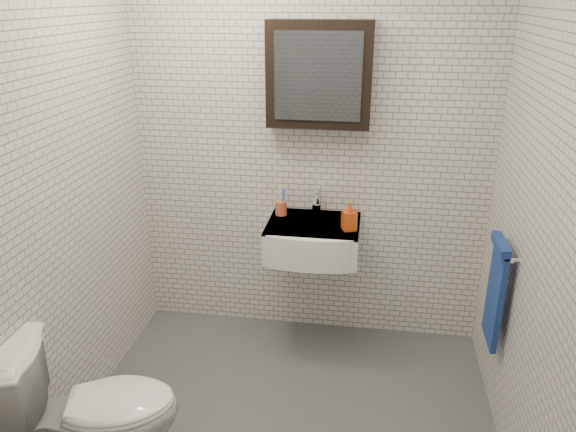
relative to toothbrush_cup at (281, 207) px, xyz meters
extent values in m
cube|color=#4C4F54|center=(0.16, -0.88, -0.89)|extent=(2.20, 2.00, 0.01)
cube|color=silver|center=(0.16, 0.12, 0.35)|extent=(2.20, 0.02, 2.50)
cube|color=silver|center=(0.16, -1.88, 0.35)|extent=(2.20, 0.02, 2.50)
cube|color=silver|center=(-0.94, -0.88, 0.35)|extent=(0.02, 2.00, 2.50)
cube|color=silver|center=(1.26, -0.88, 0.35)|extent=(0.02, 2.00, 2.50)
cube|color=white|center=(0.21, -0.10, -0.15)|extent=(0.55, 0.45, 0.20)
cylinder|color=silver|center=(0.21, -0.08, -0.06)|extent=(0.31, 0.31, 0.02)
cylinder|color=silver|center=(0.21, -0.08, -0.05)|extent=(0.04, 0.04, 0.01)
cube|color=white|center=(0.21, -0.10, -0.05)|extent=(0.55, 0.45, 0.01)
cylinder|color=silver|center=(0.21, 0.06, -0.02)|extent=(0.06, 0.06, 0.06)
cylinder|color=silver|center=(0.21, 0.06, 0.04)|extent=(0.03, 0.03, 0.08)
cylinder|color=silver|center=(0.21, 0.00, 0.07)|extent=(0.02, 0.12, 0.02)
cube|color=silver|center=(0.21, 0.09, 0.10)|extent=(0.02, 0.09, 0.01)
cube|color=black|center=(0.21, 0.05, 0.80)|extent=(0.60, 0.14, 0.60)
cube|color=#3F444C|center=(0.21, -0.03, 0.80)|extent=(0.49, 0.01, 0.49)
cylinder|color=silver|center=(1.22, -0.53, 0.05)|extent=(0.02, 0.30, 0.02)
cylinder|color=silver|center=(1.24, -0.40, 0.05)|extent=(0.04, 0.02, 0.02)
cylinder|color=silver|center=(1.24, -0.66, 0.05)|extent=(0.04, 0.02, 0.02)
cube|color=#204695|center=(1.21, -0.53, -0.22)|extent=(0.03, 0.26, 0.54)
cube|color=#204695|center=(1.20, -0.53, 0.07)|extent=(0.05, 0.26, 0.05)
cylinder|color=#CA5232|center=(0.00, 0.00, 0.00)|extent=(0.07, 0.07, 0.09)
cylinder|color=white|center=(-0.01, -0.01, 0.05)|extent=(0.02, 0.03, 0.17)
cylinder|color=#4670E2|center=(0.01, -0.01, 0.04)|extent=(0.01, 0.02, 0.15)
cylinder|color=white|center=(0.00, 0.01, 0.06)|extent=(0.02, 0.03, 0.18)
cylinder|color=#4670E2|center=(0.02, 0.01, 0.05)|extent=(0.02, 0.04, 0.16)
imported|color=orange|center=(0.43, -0.17, 0.04)|extent=(0.10, 0.10, 0.17)
imported|color=white|center=(-0.64, -1.35, -0.51)|extent=(0.85, 0.63, 0.77)
camera|label=1|loc=(0.54, -3.20, 1.23)|focal=35.00mm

